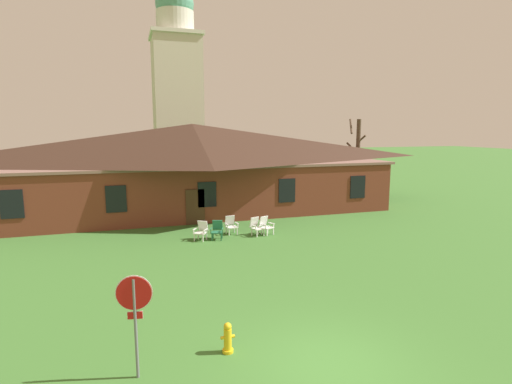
# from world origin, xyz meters

# --- Properties ---
(ground_plane) EXTENTS (200.00, 200.00, 0.00)m
(ground_plane) POSITION_xyz_m (0.00, 0.00, 0.00)
(ground_plane) COLOR #3D702D
(brick_building) EXTENTS (26.34, 10.40, 5.93)m
(brick_building) POSITION_xyz_m (-0.00, 20.23, 3.02)
(brick_building) COLOR brown
(brick_building) RESTS_ON ground
(dome_tower) EXTENTS (5.18, 5.18, 20.90)m
(dome_tower) POSITION_xyz_m (0.88, 35.58, 9.62)
(dome_tower) COLOR beige
(dome_tower) RESTS_ON ground
(stop_sign) EXTENTS (0.80, 0.18, 2.41)m
(stop_sign) POSITION_xyz_m (-4.34, 0.94, 1.70)
(stop_sign) COLOR slate
(stop_sign) RESTS_ON ground
(lawn_chair_by_porch) EXTENTS (0.85, 0.87, 0.96)m
(lawn_chair_by_porch) POSITION_xyz_m (-0.97, 11.81, 0.50)
(lawn_chair_by_porch) COLOR silver
(lawn_chair_by_porch) RESTS_ON ground
(lawn_chair_near_door) EXTENTS (0.76, 0.81, 0.96)m
(lawn_chair_near_door) POSITION_xyz_m (-0.17, 11.72, 0.50)
(lawn_chair_near_door) COLOR #28704C
(lawn_chair_near_door) RESTS_ON ground
(lawn_chair_left_end) EXTENTS (0.68, 0.71, 0.96)m
(lawn_chair_left_end) POSITION_xyz_m (0.76, 12.55, 0.50)
(lawn_chair_left_end) COLOR white
(lawn_chair_left_end) RESTS_ON ground
(lawn_chair_middle) EXTENTS (0.77, 0.82, 0.96)m
(lawn_chair_middle) POSITION_xyz_m (1.96, 11.81, 0.50)
(lawn_chair_middle) COLOR silver
(lawn_chair_middle) RESTS_ON ground
(lawn_chair_right_end) EXTENTS (0.80, 0.84, 0.96)m
(lawn_chair_right_end) POSITION_xyz_m (2.51, 11.87, 0.50)
(lawn_chair_right_end) COLOR white
(lawn_chair_right_end) RESTS_ON ground
(bare_tree_beside_building) EXTENTS (1.57, 1.87, 6.45)m
(bare_tree_beside_building) POSITION_xyz_m (14.48, 22.39, 3.40)
(bare_tree_beside_building) COLOR brown
(bare_tree_beside_building) RESTS_ON ground
(fire_hydrant) EXTENTS (0.36, 0.28, 0.79)m
(fire_hydrant) POSITION_xyz_m (-2.16, 1.32, 0.38)
(fire_hydrant) COLOR gold
(fire_hydrant) RESTS_ON ground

